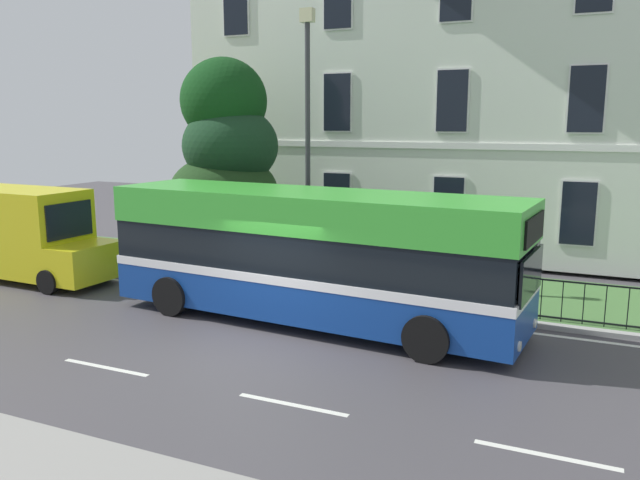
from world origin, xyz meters
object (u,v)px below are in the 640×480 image
single_decker_bus (312,254)px  white_panel_van (21,233)px  georgian_townhouse (482,68)px  litter_bin (363,271)px  evergreen_tree (225,181)px  street_lamp_post (308,132)px

single_decker_bus → white_panel_van: single_decker_bus is taller
georgian_townhouse → litter_bin: georgian_townhouse is taller
evergreen_tree → single_decker_bus: (4.76, -3.87, -1.18)m
street_lamp_post → litter_bin: 4.08m
georgian_townhouse → single_decker_bus: size_ratio=1.98×
georgian_townhouse → single_decker_bus: 13.06m
single_decker_bus → litter_bin: single_decker_bus is taller
single_decker_bus → georgian_townhouse: bearing=86.9°
evergreen_tree → street_lamp_post: bearing=-16.4°
georgian_townhouse → white_panel_van: 17.00m
white_panel_van → litter_bin: bearing=14.0°
litter_bin → single_decker_bus: bearing=-98.8°
georgian_townhouse → evergreen_tree: bearing=-127.9°
street_lamp_post → georgian_townhouse: bearing=71.8°
litter_bin → evergreen_tree: bearing=164.7°
street_lamp_post → evergreen_tree: bearing=163.6°
white_panel_van → street_lamp_post: bearing=19.4°
single_decker_bus → white_panel_van: bearing=-177.5°
evergreen_tree → litter_bin: 5.71m
georgian_townhouse → evergreen_tree: 10.95m
georgian_townhouse → street_lamp_post: 9.82m
single_decker_bus → white_panel_van: 9.65m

